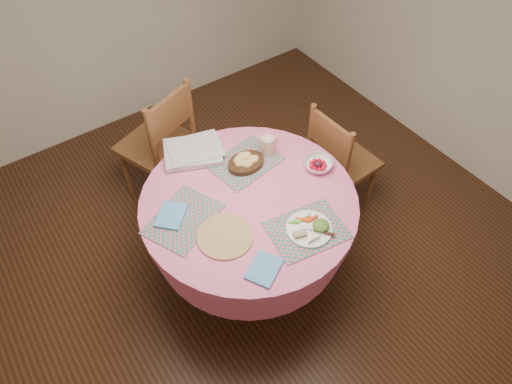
% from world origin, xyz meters
% --- Properties ---
extents(ground, '(4.00, 4.00, 0.00)m').
position_xyz_m(ground, '(0.00, 0.00, 0.00)').
color(ground, '#331C0F').
rests_on(ground, ground).
extents(room_envelope, '(4.01, 4.01, 2.71)m').
position_xyz_m(room_envelope, '(0.00, 0.00, 1.71)').
color(room_envelope, silver).
rests_on(room_envelope, ground).
extents(dining_table, '(1.24, 1.24, 0.75)m').
position_xyz_m(dining_table, '(0.00, 0.00, 0.56)').
color(dining_table, pink).
rests_on(dining_table, ground).
extents(chair_right, '(0.42, 0.44, 0.90)m').
position_xyz_m(chair_right, '(0.84, 0.13, 0.47)').
color(chair_right, brown).
rests_on(chair_right, ground).
extents(chair_back, '(0.59, 0.57, 1.00)m').
position_xyz_m(chair_back, '(-0.10, 0.95, 0.52)').
color(chair_back, brown).
rests_on(chair_back, ground).
extents(placemat_front, '(0.44, 0.36, 0.01)m').
position_xyz_m(placemat_front, '(0.13, -0.36, 0.75)').
color(placemat_front, '#178268').
rests_on(placemat_front, dining_table).
extents(placemat_left, '(0.49, 0.44, 0.01)m').
position_xyz_m(placemat_left, '(-0.37, 0.09, 0.75)').
color(placemat_left, '#178268').
rests_on(placemat_left, dining_table).
extents(placemat_back, '(0.44, 0.36, 0.01)m').
position_xyz_m(placemat_back, '(0.15, 0.25, 0.75)').
color(placemat_back, '#178268').
rests_on(placemat_back, dining_table).
extents(wicker_trivet, '(0.30, 0.30, 0.01)m').
position_xyz_m(wicker_trivet, '(-0.25, -0.14, 0.76)').
color(wicker_trivet, '#9C7943').
rests_on(wicker_trivet, dining_table).
extents(napkin_near, '(0.23, 0.21, 0.01)m').
position_xyz_m(napkin_near, '(-0.20, -0.42, 0.76)').
color(napkin_near, '#4F8DCD').
rests_on(napkin_near, dining_table).
extents(napkin_far, '(0.23, 0.23, 0.01)m').
position_xyz_m(napkin_far, '(-0.42, 0.14, 0.76)').
color(napkin_far, '#4F8DCD').
rests_on(napkin_far, placemat_left).
extents(dinner_plate, '(0.25, 0.25, 0.05)m').
position_xyz_m(dinner_plate, '(0.15, -0.37, 0.77)').
color(dinner_plate, white).
rests_on(dinner_plate, placemat_front).
extents(bread_bowl, '(0.23, 0.23, 0.08)m').
position_xyz_m(bread_bowl, '(0.14, 0.23, 0.79)').
color(bread_bowl, black).
rests_on(bread_bowl, placemat_back).
extents(latte_mug, '(0.12, 0.08, 0.12)m').
position_xyz_m(latte_mug, '(0.31, 0.24, 0.81)').
color(latte_mug, beige).
rests_on(latte_mug, placemat_back).
extents(fruit_bowl, '(0.22, 0.22, 0.05)m').
position_xyz_m(fruit_bowl, '(0.48, -0.03, 0.78)').
color(fruit_bowl, white).
rests_on(fruit_bowl, dining_table).
extents(newspaper_stack, '(0.42, 0.38, 0.04)m').
position_xyz_m(newspaper_stack, '(-0.07, 0.49, 0.78)').
color(newspaper_stack, silver).
rests_on(newspaper_stack, dining_table).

